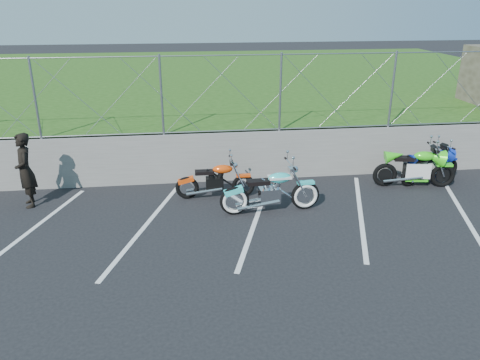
{
  "coord_description": "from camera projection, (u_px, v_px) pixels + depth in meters",
  "views": [
    {
      "loc": [
        -1.54,
        -8.19,
        4.55
      ],
      "look_at": [
        -0.32,
        1.3,
        0.82
      ],
      "focal_mm": 35.0,
      "sensor_mm": 36.0,
      "label": 1
    }
  ],
  "objects": [
    {
      "name": "chain_link_fence",
      "position": [
        242.0,
        94.0,
        11.81
      ],
      "size": [
        28.0,
        0.03,
        2.0
      ],
      "color": "gray",
      "rests_on": "retaining_wall"
    },
    {
      "name": "person_standing",
      "position": [
        25.0,
        170.0,
        10.69
      ],
      "size": [
        0.62,
        0.74,
        1.75
      ],
      "primitive_type": "imported",
      "rotation": [
        0.0,
        0.0,
        -1.21
      ],
      "color": "black",
      "rests_on": "ground"
    },
    {
      "name": "sportbike_green",
      "position": [
        416.0,
        169.0,
        11.94
      ],
      "size": [
        2.08,
        0.74,
        1.08
      ],
      "rotation": [
        0.0,
        0.0,
        -0.16
      ],
      "color": "black",
      "rests_on": "ground"
    },
    {
      "name": "retaining_wall",
      "position": [
        241.0,
        156.0,
        12.4
      ],
      "size": [
        30.0,
        0.22,
        1.3
      ],
      "primitive_type": "cube",
      "color": "slate",
      "rests_on": "ground"
    },
    {
      "name": "sportbike_blue",
      "position": [
        431.0,
        167.0,
        12.24
      ],
      "size": [
        1.86,
        0.75,
        0.99
      ],
      "rotation": [
        0.0,
        0.0,
        0.29
      ],
      "color": "black",
      "rests_on": "ground"
    },
    {
      "name": "ground",
      "position": [
        264.0,
        240.0,
        9.4
      ],
      "size": [
        90.0,
        90.0,
        0.0
      ],
      "primitive_type": "plane",
      "color": "black",
      "rests_on": "ground"
    },
    {
      "name": "parking_lines",
      "position": [
        309.0,
        216.0,
        10.47
      ],
      "size": [
        18.29,
        4.31,
        0.01
      ],
      "color": "silver",
      "rests_on": "ground"
    },
    {
      "name": "grass_field",
      "position": [
        213.0,
        89.0,
        21.65
      ],
      "size": [
        30.0,
        20.0,
        1.3
      ],
      "primitive_type": "cube",
      "color": "#234A13",
      "rests_on": "ground"
    },
    {
      "name": "naked_orange",
      "position": [
        216.0,
        182.0,
        11.3
      ],
      "size": [
        1.93,
        0.66,
        0.96
      ],
      "rotation": [
        0.0,
        0.0,
        -0.02
      ],
      "color": "black",
      "rests_on": "ground"
    },
    {
      "name": "cruiser_turquoise",
      "position": [
        272.0,
        193.0,
        10.53
      ],
      "size": [
        2.32,
        0.73,
        1.15
      ],
      "rotation": [
        0.0,
        0.0,
        0.06
      ],
      "color": "black",
      "rests_on": "ground"
    }
  ]
}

